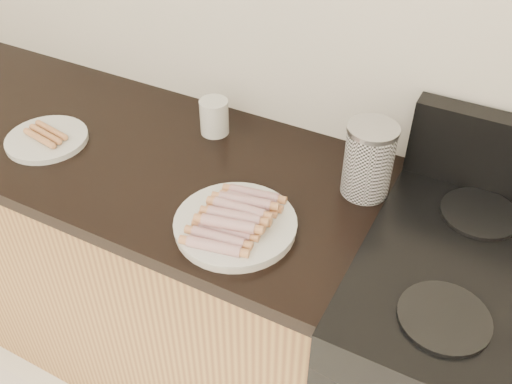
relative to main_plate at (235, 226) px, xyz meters
The scene contains 10 objects.
cabinet_base 0.96m from the main_plate, behind, with size 2.20×0.59×0.86m, color #A97D40.
counter_slab 0.84m from the main_plate, behind, with size 2.20×0.62×0.04m, color black.
burner_near_left 0.49m from the main_plate, ahead, with size 0.18×0.18×0.01m, color black.
burner_far_left 0.57m from the main_plate, 31.53° to the left, with size 0.18×0.18×0.01m, color black.
main_plate is the anchor object (origin of this frame).
side_plate 0.64m from the main_plate, behind, with size 0.22×0.22×0.02m, color silver.
hotdog_pile 0.03m from the main_plate, ahead, with size 0.12×0.24×0.05m.
plain_sausages 0.64m from the main_plate, behind, with size 0.12×0.08×0.02m.
canister 0.35m from the main_plate, 51.52° to the left, with size 0.12×0.12×0.19m.
mug 0.41m from the main_plate, 127.74° to the left, with size 0.08×0.08×0.10m, color white.
Camera 1 is at (0.61, 0.73, 1.81)m, focal length 40.00 mm.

